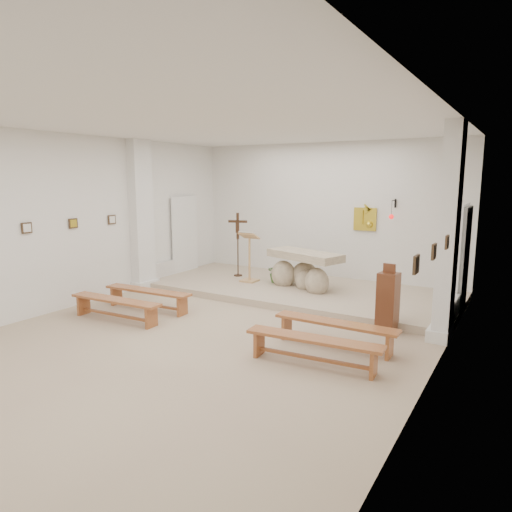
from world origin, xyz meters
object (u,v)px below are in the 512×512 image
Objects in this scene: bench_left_front at (148,295)px; bench_right_second at (313,344)px; bench_right_front at (335,328)px; donation_pedestal at (388,302)px; bench_left_second at (116,304)px; altar at (304,272)px; crucifix_stand at (238,240)px; lectern at (249,257)px.

bench_left_front is 1.00× the size of bench_right_second.
donation_pedestal is at bearing 67.40° from bench_right_front.
bench_left_second is 4.00m from bench_right_second.
altar is 4.20m from bench_left_second.
altar is 0.96× the size of bench_left_front.
crucifix_stand is 0.82× the size of bench_right_front.
crucifix_stand is at bearing 161.30° from donation_pedestal.
altar is at bearing 48.83° from bench_left_front.
altar is 1.42m from lectern.
bench_left_second is (-4.00, -0.83, 0.00)m from bench_right_front.
lectern is 0.78m from crucifix_stand.
lectern is 2.80m from bench_left_front.
lectern is 1.03× the size of donation_pedestal.
bench_left_second is (-4.49, -2.01, -0.21)m from donation_pedestal.
bench_right_second is (1.86, -3.61, -0.19)m from altar.
donation_pedestal is 0.60× the size of bench_right_second.
donation_pedestal is at bearing 21.00° from bench_left_second.
lectern is at bearing 128.40° from bench_right_second.
crucifix_stand reaches higher than bench_left_front.
bench_right_second is (-0.49, -2.01, -0.21)m from donation_pedestal.
bench_left_front is at bearing -110.10° from crucifix_stand.
bench_right_front is (3.84, -3.06, -0.77)m from crucifix_stand.
crucifix_stand is 0.81× the size of bench_left_front.
donation_pedestal reaches higher than altar.
crucifix_stand reaches higher than bench_left_second.
lectern is 0.62× the size of bench_left_second.
lectern is 0.62× the size of bench_right_second.
crucifix_stand is 3.16m from bench_left_front.
altar is at bearing 123.83° from bench_right_front.
crucifix_stand is at bearing 84.62° from bench_left_second.
bench_right_front is at bearing -38.54° from altar.
altar is at bearing 56.30° from bench_left_second.
bench_left_second and bench_right_second have the same top height.
crucifix_stand reaches higher than bench_right_second.
bench_right_front is at bearing -39.98° from lectern.
lectern is 3.60m from bench_left_second.
bench_left_front is at bearing -106.41° from lectern.
crucifix_stand reaches higher than bench_right_front.
donation_pedestal reaches higher than bench_left_second.
bench_right_second is at bearing -3.09° from bench_left_second.
donation_pedestal is 4.64m from bench_left_front.
crucifix_stand is at bearing 141.48° from bench_right_front.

